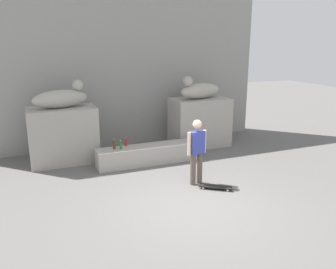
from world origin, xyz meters
name	(u,v)px	position (x,y,z in m)	size (l,w,h in m)	color
ground_plane	(192,205)	(0.00, 0.00, 0.00)	(40.00, 40.00, 0.00)	#605E5B
facade_wall	(123,55)	(0.00, 5.49, 3.09)	(9.87, 0.60, 6.18)	gray
pedestal_left	(63,135)	(-2.27, 4.07, 0.83)	(1.95, 1.13, 1.65)	#A39E93
pedestal_right	(200,122)	(2.27, 4.07, 0.83)	(1.95, 1.13, 1.65)	#A39E93
statue_reclining_left	(62,98)	(-2.23, 4.08, 1.94)	(1.69, 0.91, 0.78)	#ADA89A
statue_reclining_right	(200,90)	(2.23, 4.06, 1.94)	(1.69, 0.92, 0.78)	#ADA89A
ledge_block	(148,154)	(0.00, 2.99, 0.28)	(3.03, 0.60, 0.55)	#A39E93
skater	(197,149)	(0.63, 1.06, 0.92)	(0.54, 0.24, 1.67)	brown
skateboard	(216,187)	(0.92, 0.57, 0.06)	(0.77, 0.63, 0.08)	black
bottle_red	(126,142)	(-0.60, 3.19, 0.66)	(0.07, 0.07, 0.27)	red
bottle_green	(121,146)	(-0.82, 2.95, 0.66)	(0.07, 0.07, 0.26)	#1E722D
bottle_brown	(114,145)	(-0.99, 3.02, 0.67)	(0.07, 0.07, 0.30)	#593314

